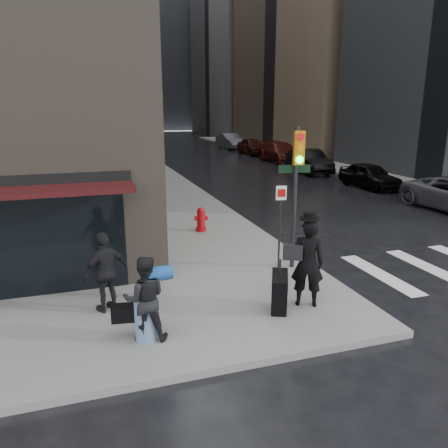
{
  "coord_description": "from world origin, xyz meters",
  "views": [
    {
      "loc": [
        -3.83,
        -8.07,
        4.34
      ],
      "look_at": [
        -0.36,
        2.61,
        1.3
      ],
      "focal_mm": 35.0,
      "sensor_mm": 36.0,
      "label": 1
    }
  ],
  "objects": [
    {
      "name": "parked_car_4",
      "position": [
        11.33,
        29.99,
        0.75
      ],
      "size": [
        1.88,
        4.43,
        1.5
      ],
      "primitive_type": "imported",
      "rotation": [
        0.0,
        0.0,
        0.03
      ],
      "color": "#39100B",
      "rests_on": "ground"
    },
    {
      "name": "man_jeans",
      "position": [
        -2.95,
        -0.7,
        0.97
      ],
      "size": [
        1.15,
        0.74,
        1.63
      ],
      "rotation": [
        0.0,
        0.0,
        3.0
      ],
      "color": "black",
      "rests_on": "ground"
    },
    {
      "name": "parked_car_3",
      "position": [
        11.35,
        23.99,
        0.79
      ],
      "size": [
        2.3,
        5.46,
        1.57
      ],
      "primitive_type": "imported",
      "rotation": [
        0.0,
        0.0,
        -0.02
      ],
      "color": "#46130E",
      "rests_on": "ground"
    },
    {
      "name": "bldg_right_far",
      "position": [
        26.0,
        58.0,
        12.5
      ],
      "size": [
        22.0,
        20.0,
        25.0
      ],
      "primitive_type": "cube",
      "color": "slate",
      "rests_on": "ground"
    },
    {
      "name": "man_overcoat",
      "position": [
        0.41,
        -0.35,
        1.04
      ],
      "size": [
        1.43,
        0.93,
        2.12
      ],
      "rotation": [
        0.0,
        0.0,
        2.71
      ],
      "color": "black",
      "rests_on": "ground"
    },
    {
      "name": "fire_hydrant",
      "position": [
        -0.08,
        6.04,
        0.52
      ],
      "size": [
        0.48,
        0.37,
        0.84
      ],
      "rotation": [
        0.0,
        0.0,
        -0.21
      ],
      "color": "#A70A0C",
      "rests_on": "ground"
    },
    {
      "name": "ground",
      "position": [
        0.0,
        0.0,
        0.0
      ],
      "size": [
        140.0,
        140.0,
        0.0
      ],
      "primitive_type": "plane",
      "color": "black",
      "rests_on": "ground"
    },
    {
      "name": "sidewalk_right",
      "position": [
        13.5,
        27.0,
        0.07
      ],
      "size": [
        3.0,
        50.0,
        0.15
      ],
      "primitive_type": "cube",
      "color": "slate",
      "rests_on": "ground"
    },
    {
      "name": "parked_car_5",
      "position": [
        11.16,
        35.99,
        0.79
      ],
      "size": [
        1.83,
        4.85,
        1.58
      ],
      "primitive_type": "imported",
      "rotation": [
        0.0,
        0.0,
        0.03
      ],
      "color": "#4A494E",
      "rests_on": "ground"
    },
    {
      "name": "traffic_light",
      "position": [
        1.29,
        1.82,
        2.54
      ],
      "size": [
        0.91,
        0.51,
        3.7
      ],
      "rotation": [
        0.0,
        0.0,
        -0.21
      ],
      "color": "black",
      "rests_on": "ground"
    },
    {
      "name": "man_greycoat",
      "position": [
        -3.54,
        0.76,
        1.01
      ],
      "size": [
        1.09,
        0.84,
        1.72
      ],
      "rotation": [
        0.0,
        0.0,
        3.63
      ],
      "color": "black",
      "rests_on": "ground"
    },
    {
      "name": "bldg_distant",
      "position": [
        6.0,
        78.0,
        16.0
      ],
      "size": [
        40.0,
        12.0,
        32.0
      ],
      "primitive_type": "cube",
      "color": "slate",
      "rests_on": "ground"
    },
    {
      "name": "sidewalk_left",
      "position": [
        0.0,
        27.0,
        0.07
      ],
      "size": [
        4.0,
        50.0,
        0.15
      ],
      "primitive_type": "cube",
      "color": "slate",
      "rests_on": "ground"
    },
    {
      "name": "bldg_left_far",
      "position": [
        -13.0,
        62.0,
        13.0
      ],
      "size": [
        22.0,
        20.0,
        26.0
      ],
      "primitive_type": "cube",
      "color": "brown",
      "rests_on": "ground"
    },
    {
      "name": "parked_car_2",
      "position": [
        10.61,
        17.99,
        0.78
      ],
      "size": [
        2.08,
        4.86,
        1.56
      ],
      "primitive_type": "imported",
      "rotation": [
        0.0,
        0.0,
        -0.09
      ],
      "color": "black",
      "rests_on": "ground"
    },
    {
      "name": "parked_car_1",
      "position": [
        11.05,
        11.99,
        0.68
      ],
      "size": [
        1.78,
        4.06,
        1.36
      ],
      "primitive_type": "imported",
      "rotation": [
        0.0,
        0.0,
        0.04
      ],
      "color": "black",
      "rests_on": "ground"
    }
  ]
}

